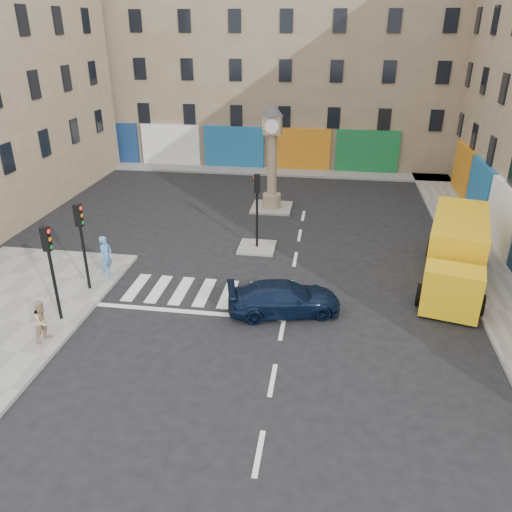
% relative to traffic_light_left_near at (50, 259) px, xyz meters
% --- Properties ---
extents(ground, '(120.00, 120.00, 0.00)m').
position_rel_traffic_light_left_near_xyz_m(ground, '(8.30, -0.20, -2.62)').
color(ground, black).
rests_on(ground, ground).
extents(sidewalk_right, '(2.60, 30.00, 0.15)m').
position_rel_traffic_light_left_near_xyz_m(sidewalk_right, '(17.00, 9.80, -2.55)').
color(sidewalk_right, gray).
rests_on(sidewalk_right, ground).
extents(sidewalk_far, '(32.00, 2.40, 0.15)m').
position_rel_traffic_light_left_near_xyz_m(sidewalk_far, '(4.30, 22.00, -2.55)').
color(sidewalk_far, gray).
rests_on(sidewalk_far, ground).
extents(island_near, '(1.80, 1.80, 0.12)m').
position_rel_traffic_light_left_near_xyz_m(island_near, '(6.30, 7.80, -2.56)').
color(island_near, gray).
rests_on(island_near, ground).
extents(island_far, '(2.40, 2.40, 0.12)m').
position_rel_traffic_light_left_near_xyz_m(island_far, '(6.30, 13.80, -2.56)').
color(island_far, gray).
rests_on(island_far, ground).
extents(building_far, '(32.00, 10.00, 17.00)m').
position_rel_traffic_light_left_near_xyz_m(building_far, '(4.30, 27.80, 5.88)').
color(building_far, gray).
rests_on(building_far, ground).
extents(traffic_light_left_near, '(0.28, 0.22, 3.70)m').
position_rel_traffic_light_left_near_xyz_m(traffic_light_left_near, '(0.00, 0.00, 0.00)').
color(traffic_light_left_near, black).
rests_on(traffic_light_left_near, sidewalk_left).
extents(traffic_light_left_far, '(0.28, 0.22, 3.70)m').
position_rel_traffic_light_left_near_xyz_m(traffic_light_left_far, '(0.00, 2.40, 0.00)').
color(traffic_light_left_far, black).
rests_on(traffic_light_left_far, sidewalk_left).
extents(traffic_light_island, '(0.28, 0.22, 3.70)m').
position_rel_traffic_light_left_near_xyz_m(traffic_light_island, '(6.30, 7.80, -0.03)').
color(traffic_light_island, black).
rests_on(traffic_light_island, island_near).
extents(clock_pillar, '(1.20, 1.20, 6.10)m').
position_rel_traffic_light_left_near_xyz_m(clock_pillar, '(6.30, 13.80, 0.93)').
color(clock_pillar, tan).
rests_on(clock_pillar, island_far).
extents(navy_sedan, '(4.65, 2.81, 1.26)m').
position_rel_traffic_light_left_near_xyz_m(navy_sedan, '(8.24, 1.94, -1.99)').
color(navy_sedan, black).
rests_on(navy_sedan, ground).
extents(yellow_van, '(3.85, 7.63, 2.66)m').
position_rel_traffic_light_left_near_xyz_m(yellow_van, '(15.28, 5.84, -1.30)').
color(yellow_van, yellow).
rests_on(yellow_van, ground).
extents(pedestrian_blue, '(0.57, 0.76, 1.86)m').
position_rel_traffic_light_left_near_xyz_m(pedestrian_blue, '(0.30, 3.62, -1.54)').
color(pedestrian_blue, '#5087B7').
rests_on(pedestrian_blue, sidewalk_left).
extents(pedestrian_tan, '(0.80, 0.90, 1.55)m').
position_rel_traffic_light_left_near_xyz_m(pedestrian_tan, '(0.20, -1.37, -1.69)').
color(pedestrian_tan, tan).
rests_on(pedestrian_tan, sidewalk_left).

